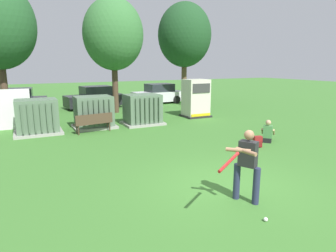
# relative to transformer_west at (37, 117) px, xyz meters

# --- Properties ---
(ground_plane) EXTENTS (96.00, 96.00, 0.00)m
(ground_plane) POSITION_rel_transformer_west_xyz_m (4.20, -8.88, -0.79)
(ground_plane) COLOR #3D752D
(transformer_west) EXTENTS (2.10, 1.70, 1.62)m
(transformer_west) POSITION_rel_transformer_west_xyz_m (0.00, 0.00, 0.00)
(transformer_west) COLOR #9E9B93
(transformer_west) RESTS_ON ground
(transformer_mid_west) EXTENTS (2.10, 1.70, 1.62)m
(transformer_mid_west) POSITION_rel_transformer_west_xyz_m (2.66, 0.17, 0.00)
(transformer_mid_west) COLOR #9E9B93
(transformer_mid_west) RESTS_ON ground
(transformer_mid_east) EXTENTS (2.10, 1.70, 1.62)m
(transformer_mid_east) POSITION_rel_transformer_west_xyz_m (5.21, -0.11, 0.00)
(transformer_mid_east) COLOR #9E9B93
(transformer_mid_east) RESTS_ON ground
(generator_enclosure) EXTENTS (1.60, 1.40, 2.30)m
(generator_enclosure) POSITION_rel_transformer_west_xyz_m (9.02, 0.61, 0.35)
(generator_enclosure) COLOR #262626
(generator_enclosure) RESTS_ON ground
(park_bench) EXTENTS (1.84, 0.65, 0.92)m
(park_bench) POSITION_rel_transformer_west_xyz_m (2.40, -0.96, -0.25)
(park_bench) COLOR #4C3828
(park_bench) RESTS_ON ground
(batter) EXTENTS (1.53, 1.00, 1.74)m
(batter) POSITION_rel_transformer_west_xyz_m (4.00, -9.75, 0.19)
(batter) COLOR #282D4C
(batter) RESTS_ON ground
(sports_ball) EXTENTS (0.09, 0.09, 0.09)m
(sports_ball) POSITION_rel_transformer_west_xyz_m (3.81, -10.64, -0.74)
(sports_ball) COLOR white
(sports_ball) RESTS_ON ground
(seated_spectator) EXTENTS (0.76, 0.72, 0.96)m
(seated_spectator) POSITION_rel_transformer_west_xyz_m (8.55, -5.89, -0.41)
(seated_spectator) COLOR black
(seated_spectator) RESTS_ON ground
(backpack) EXTENTS (0.36, 0.33, 0.44)m
(backpack) POSITION_rel_transformer_west_xyz_m (7.61, -6.31, -0.57)
(backpack) COLOR maroon
(backpack) RESTS_ON ground
(tree_center_left) EXTENTS (3.86, 3.86, 7.38)m
(tree_center_left) POSITION_rel_transformer_west_xyz_m (5.05, 4.38, 4.27)
(tree_center_left) COLOR #4C3828
(tree_center_left) RESTS_ON ground
(tree_center_right) EXTENTS (4.10, 4.10, 7.83)m
(tree_center_right) POSITION_rel_transformer_west_xyz_m (11.07, 5.74, 4.58)
(tree_center_right) COLOR brown
(tree_center_right) RESTS_ON ground
(parked_car_leftmost) EXTENTS (4.33, 2.19, 1.62)m
(parked_car_leftmost) POSITION_rel_transformer_west_xyz_m (-1.08, 7.43, -0.04)
(parked_car_leftmost) COLOR black
(parked_car_leftmost) RESTS_ON ground
(parked_car_left_of_center) EXTENTS (4.41, 2.38, 1.62)m
(parked_car_left_of_center) POSITION_rel_transformer_west_xyz_m (4.26, 7.07, -0.04)
(parked_car_left_of_center) COLOR black
(parked_car_left_of_center) RESTS_ON ground
(parked_car_right_of_center) EXTENTS (4.30, 2.13, 1.62)m
(parked_car_right_of_center) POSITION_rel_transformer_west_xyz_m (9.57, 7.40, -0.04)
(parked_car_right_of_center) COLOR silver
(parked_car_right_of_center) RESTS_ON ground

